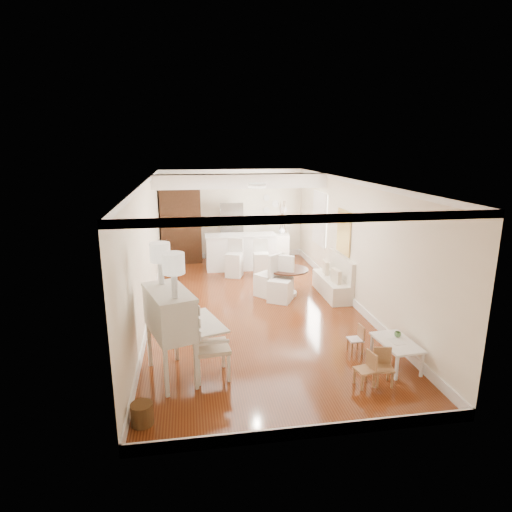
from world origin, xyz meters
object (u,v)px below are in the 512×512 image
object	(u,v)px
slip_chair_near	(281,279)
breakfast_counter	(241,252)
kids_table	(396,354)
fridge	(243,232)
kids_chair_c	(384,367)
slip_chair_far	(269,274)
secretary_bureau	(171,335)
kids_chair_b	(355,339)
bar_stool_left	(234,258)
dining_table	(288,282)
sideboard	(282,247)
pantry_cabinet	(181,225)
wicker_basket	(142,414)
kids_chair_a	(365,369)
gustavian_armchair	(211,346)
bar_stool_right	(261,258)

from	to	relation	value
slip_chair_near	breakfast_counter	world-z (taller)	slip_chair_near
kids_table	fridge	bearing A→B (deg)	102.66
kids_chair_c	slip_chair_far	world-z (taller)	slip_chair_far
secretary_bureau	kids_chair_b	world-z (taller)	secretary_bureau
breakfast_counter	bar_stool_left	distance (m)	0.78
kids_chair_b	dining_table	size ratio (longest dim) A/B	0.52
slip_chair_far	fridge	distance (m)	3.47
kids_table	sideboard	xyz separation A→B (m)	(-0.43, 6.75, 0.23)
secretary_bureau	breakfast_counter	xyz separation A→B (m)	(1.80, 5.84, -0.20)
breakfast_counter	pantry_cabinet	bearing A→B (deg)	147.57
dining_table	bar_stool_left	xyz separation A→B (m)	(-1.11, 1.71, 0.20)
secretary_bureau	slip_chair_far	distance (m)	4.07
kids_table	kids_chair_c	bearing A→B (deg)	-132.24
kids_table	wicker_basket	bearing A→B (deg)	-167.13
secretary_bureau	slip_chair_far	size ratio (longest dim) A/B	1.34
pantry_cabinet	secretary_bureau	bearing A→B (deg)	-90.83
kids_chair_a	slip_chair_near	xyz separation A→B (m)	(-0.48, 3.75, 0.25)
kids_chair_a	kids_chair_c	xyz separation A→B (m)	(0.30, -0.01, 0.01)
slip_chair_far	kids_chair_b	bearing A→B (deg)	67.42
kids_chair_b	dining_table	world-z (taller)	dining_table
kids_chair_a	dining_table	world-z (taller)	dining_table
gustavian_armchair	slip_chair_far	world-z (taller)	slip_chair_far
kids_chair_a	pantry_cabinet	world-z (taller)	pantry_cabinet
fridge	bar_stool_right	bearing A→B (deg)	-81.28
wicker_basket	fridge	size ratio (longest dim) A/B	0.16
secretary_bureau	bar_stool_left	bearing A→B (deg)	55.28
kids_chair_b	slip_chair_near	world-z (taller)	slip_chair_near
wicker_basket	slip_chair_far	bearing A→B (deg)	61.15
gustavian_armchair	breakfast_counter	xyz separation A→B (m)	(1.19, 5.91, 0.00)
gustavian_armchair	kids_chair_b	size ratio (longest dim) A/B	2.04
kids_chair_b	bar_stool_right	distance (m)	4.87
kids_chair_b	pantry_cabinet	size ratio (longest dim) A/B	0.22
kids_chair_a	bar_stool_left	bearing A→B (deg)	-177.75
kids_chair_c	slip_chair_near	distance (m)	3.84
breakfast_counter	slip_chair_near	bearing A→B (deg)	-78.38
dining_table	slip_chair_far	world-z (taller)	slip_chair_far
fridge	sideboard	distance (m)	1.31
bar_stool_left	sideboard	distance (m)	2.16
gustavian_armchair	kids_chair_b	world-z (taller)	gustavian_armchair
kids_chair_c	sideboard	world-z (taller)	sideboard
dining_table	slip_chair_near	world-z (taller)	slip_chair_near
gustavian_armchair	bar_stool_right	xyz separation A→B (m)	(1.66, 5.19, -0.00)
kids_chair_c	slip_chair_near	world-z (taller)	slip_chair_near
kids_chair_b	slip_chair_near	distance (m)	2.82
gustavian_armchair	slip_chair_near	xyz separation A→B (m)	(1.77, 3.10, 0.01)
dining_table	fridge	bearing A→B (deg)	100.32
kids_chair_a	kids_chair_b	xyz separation A→B (m)	(0.27, 1.05, -0.02)
dining_table	pantry_cabinet	bearing A→B (deg)	125.78
gustavian_armchair	bar_stool_right	world-z (taller)	gustavian_armchair
kids_chair_c	sideboard	xyz separation A→B (m)	(0.01, 7.24, 0.16)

